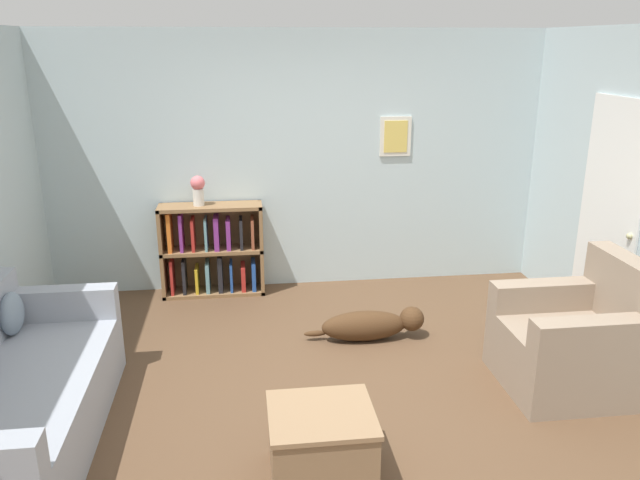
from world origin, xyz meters
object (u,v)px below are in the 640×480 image
(recliner_chair, at_px, (577,341))
(vase, at_px, (198,189))
(couch, at_px, (11,403))
(bookshelf, at_px, (212,251))
(coffee_table, at_px, (321,442))
(dog, at_px, (372,325))

(recliner_chair, distance_m, vase, 3.65)
(recliner_chair, bearing_deg, couch, -175.84)
(bookshelf, height_order, coffee_table, bookshelf)
(couch, distance_m, coffee_table, 1.95)
(recliner_chair, relative_size, vase, 3.32)
(bookshelf, xyz_separation_m, dog, (1.39, -1.26, -0.31))
(recliner_chair, relative_size, coffee_table, 1.59)
(couch, xyz_separation_m, dog, (2.54, 1.20, -0.18))
(bookshelf, relative_size, recliner_chair, 1.04)
(coffee_table, xyz_separation_m, dog, (0.66, 1.71, -0.09))
(dog, distance_m, vase, 2.16)
(bookshelf, bearing_deg, couch, -115.14)
(dog, bearing_deg, recliner_chair, -34.26)
(bookshelf, relative_size, dog, 0.97)
(couch, distance_m, dog, 2.82)
(dog, bearing_deg, bookshelf, 137.91)
(recliner_chair, bearing_deg, dog, 145.74)
(coffee_table, bearing_deg, dog, 68.91)
(bookshelf, distance_m, recliner_chair, 3.50)
(coffee_table, height_order, vase, vase)
(couch, distance_m, recliner_chair, 3.91)
(coffee_table, relative_size, dog, 0.59)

